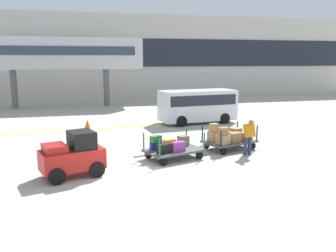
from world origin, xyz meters
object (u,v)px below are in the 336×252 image
(baggage_handler, at_px, (249,136))
(shuttle_van, at_px, (198,104))
(safety_cone_far, at_px, (87,124))
(baggage_cart_lead, at_px, (172,148))
(baggage_tug, at_px, (73,156))
(baggage_cart_middle, at_px, (229,138))

(baggage_handler, distance_m, shuttle_van, 7.94)
(shuttle_van, height_order, safety_cone_far, shuttle_van)
(baggage_cart_lead, bearing_deg, baggage_tug, -161.27)
(shuttle_van, bearing_deg, baggage_cart_lead, -115.23)
(baggage_cart_middle, xyz_separation_m, shuttle_van, (0.75, 6.79, 0.69))
(baggage_tug, distance_m, baggage_cart_middle, 7.10)
(baggage_handler, xyz_separation_m, shuttle_van, (0.33, 7.92, 0.37))
(baggage_tug, distance_m, baggage_cart_lead, 4.10)
(baggage_cart_lead, xyz_separation_m, safety_cone_far, (-3.29, 7.38, -0.20))
(baggage_cart_lead, height_order, baggage_handler, baggage_handler)
(baggage_cart_lead, xyz_separation_m, baggage_handler, (3.29, -0.23, 0.39))
(baggage_cart_middle, relative_size, safety_cone_far, 5.59)
(shuttle_van, distance_m, safety_cone_far, 6.99)
(baggage_tug, xyz_separation_m, shuttle_van, (7.50, 9.00, 0.48))
(baggage_cart_lead, relative_size, baggage_cart_middle, 1.00)
(shuttle_van, bearing_deg, baggage_handler, -92.38)
(baggage_cart_middle, bearing_deg, baggage_tug, -161.80)
(shuttle_van, bearing_deg, safety_cone_far, -177.48)
(shuttle_van, relative_size, safety_cone_far, 9.08)
(baggage_cart_middle, bearing_deg, baggage_cart_lead, -162.53)
(baggage_tug, xyz_separation_m, safety_cone_far, (0.58, 8.70, -0.48))
(baggage_tug, bearing_deg, safety_cone_far, 86.19)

